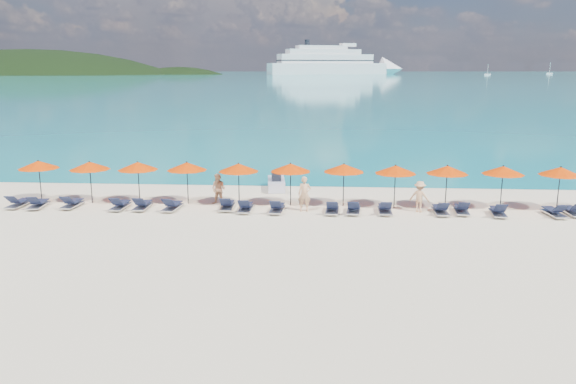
{
  "coord_description": "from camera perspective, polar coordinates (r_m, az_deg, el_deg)",
  "views": [
    {
      "loc": [
        1.74,
        -23.33,
        7.07
      ],
      "look_at": [
        0.0,
        3.0,
        1.2
      ],
      "focal_mm": 35.0,
      "sensor_mm": 36.0,
      "label": 1
    }
  ],
  "objects": [
    {
      "name": "sea",
      "position": [
        683.37,
        3.72,
        11.92
      ],
      "size": [
        1600.0,
        1300.0,
        0.01
      ],
      "primitive_type": "cube",
      "color": "#1FA9B2",
      "rests_on": "ground"
    },
    {
      "name": "lounger_14",
      "position": [
        29.13,
        20.56,
        -1.84
      ],
      "size": [
        0.79,
        1.75,
        0.66
      ],
      "rotation": [
        0.0,
        0.0,
        -0.1
      ],
      "color": "silver",
      "rests_on": "ground"
    },
    {
      "name": "beachgoer_a",
      "position": [
        28.02,
        1.69,
        -0.21
      ],
      "size": [
        0.66,
        0.45,
        1.77
      ],
      "primitive_type": "imported",
      "rotation": [
        0.0,
        0.0,
        0.04
      ],
      "color": "tan",
      "rests_on": "ground"
    },
    {
      "name": "umbrella_2",
      "position": [
        30.49,
        -15.01,
        2.57
      ],
      "size": [
        2.1,
        2.1,
        2.28
      ],
      "color": "black",
      "rests_on": "ground"
    },
    {
      "name": "lounger_4",
      "position": [
        29.48,
        -14.57,
        -1.27
      ],
      "size": [
        0.63,
        1.7,
        0.66
      ],
      "rotation": [
        0.0,
        0.0,
        0.01
      ],
      "color": "silver",
      "rests_on": "ground"
    },
    {
      "name": "lounger_5",
      "position": [
        28.95,
        -11.67,
        -1.38
      ],
      "size": [
        0.78,
        1.75,
        0.66
      ],
      "rotation": [
        0.0,
        0.0,
        -0.1
      ],
      "color": "silver",
      "rests_on": "ground"
    },
    {
      "name": "beachgoer_c",
      "position": [
        28.67,
        13.22,
        -0.46
      ],
      "size": [
        1.11,
        0.84,
        1.56
      ],
      "primitive_type": "imported",
      "rotation": [
        0.0,
        0.0,
        2.73
      ],
      "color": "tan",
      "rests_on": "ground"
    },
    {
      "name": "lounger_6",
      "position": [
        28.64,
        -6.22,
        -1.34
      ],
      "size": [
        0.69,
        1.72,
        0.66
      ],
      "rotation": [
        0.0,
        0.0,
        0.04
      ],
      "color": "silver",
      "rests_on": "ground"
    },
    {
      "name": "lounger_3",
      "position": [
        29.78,
        -16.69,
        -1.26
      ],
      "size": [
        0.66,
        1.71,
        0.66
      ],
      "rotation": [
        0.0,
        0.0,
        -0.02
      ],
      "color": "silver",
      "rests_on": "ground"
    },
    {
      "name": "sailboat_far",
      "position": [
        658.15,
        25.03,
        10.88
      ],
      "size": [
        6.41,
        2.14,
        11.76
      ],
      "color": "white",
      "rests_on": "ground"
    },
    {
      "name": "umbrella_6",
      "position": [
        28.99,
        5.7,
        2.44
      ],
      "size": [
        2.1,
        2.1,
        2.28
      ],
      "color": "black",
      "rests_on": "ground"
    },
    {
      "name": "lounger_15",
      "position": [
        30.11,
        25.44,
        -1.82
      ],
      "size": [
        0.78,
        1.75,
        0.66
      ],
      "rotation": [
        0.0,
        0.0,
        0.1
      ],
      "color": "silver",
      "rests_on": "ground"
    },
    {
      "name": "lounger_12",
      "position": [
        28.59,
        15.24,
        -1.74
      ],
      "size": [
        0.63,
        1.71,
        0.66
      ],
      "rotation": [
        0.0,
        0.0,
        -0.01
      ],
      "color": "silver",
      "rests_on": "ground"
    },
    {
      "name": "umbrella_7",
      "position": [
        28.94,
        10.87,
        2.26
      ],
      "size": [
        2.1,
        2.1,
        2.28
      ],
      "color": "black",
      "rests_on": "ground"
    },
    {
      "name": "sailboat_near",
      "position": [
        561.84,
        19.61,
        11.22
      ],
      "size": [
        5.48,
        1.83,
        10.05
      ],
      "color": "white",
      "rests_on": "ground"
    },
    {
      "name": "lounger_11",
      "position": [
        28.15,
        9.82,
        -1.7
      ],
      "size": [
        0.67,
        1.72,
        0.66
      ],
      "rotation": [
        0.0,
        0.0,
        -0.03
      ],
      "color": "silver",
      "rests_on": "ground"
    },
    {
      "name": "lounger_9",
      "position": [
        27.89,
        4.53,
        -1.68
      ],
      "size": [
        0.7,
        1.73,
        0.66
      ],
      "rotation": [
        0.0,
        0.0,
        -0.05
      ],
      "color": "silver",
      "rests_on": "ground"
    },
    {
      "name": "lounger_8",
      "position": [
        27.95,
        -1.12,
        -1.61
      ],
      "size": [
        0.73,
        1.74,
        0.66
      ],
      "rotation": [
        0.0,
        0.0,
        -0.07
      ],
      "color": "silver",
      "rests_on": "ground"
    },
    {
      "name": "headland_main",
      "position": [
        640.64,
        -24.54,
        7.39
      ],
      "size": [
        374.0,
        242.0,
        126.5
      ],
      "color": "black",
      "rests_on": "ground"
    },
    {
      "name": "lounger_13",
      "position": [
        28.99,
        17.21,
        -1.67
      ],
      "size": [
        0.78,
        1.75,
        0.66
      ],
      "rotation": [
        0.0,
        0.0,
        -0.1
      ],
      "color": "silver",
      "rests_on": "ground"
    },
    {
      "name": "ground",
      "position": [
        24.44,
        -0.47,
        -4.27
      ],
      "size": [
        1400.0,
        1400.0,
        0.0
      ],
      "primitive_type": "plane",
      "color": "beige"
    },
    {
      "name": "jetski",
      "position": [
        33.18,
        -1.2,
        0.9
      ],
      "size": [
        1.25,
        2.67,
        0.92
      ],
      "rotation": [
        0.0,
        0.0,
        0.11
      ],
      "color": "silver",
      "rests_on": "ground"
    },
    {
      "name": "umbrella_4",
      "position": [
        29.08,
        -5.05,
        2.49
      ],
      "size": [
        2.1,
        2.1,
        2.28
      ],
      "color": "black",
      "rests_on": "ground"
    },
    {
      "name": "umbrella_0",
      "position": [
        32.66,
        -24.02,
        2.55
      ],
      "size": [
        2.1,
        2.1,
        2.28
      ],
      "color": "black",
      "rests_on": "ground"
    },
    {
      "name": "lounger_2",
      "position": [
        30.95,
        -21.08,
        -1.07
      ],
      "size": [
        0.65,
        1.71,
        0.66
      ],
      "rotation": [
        0.0,
        0.0,
        -0.02
      ],
      "color": "silver",
      "rests_on": "ground"
    },
    {
      "name": "lounger_10",
      "position": [
        27.97,
        6.68,
        -1.68
      ],
      "size": [
        0.78,
        1.75,
        0.66
      ],
      "rotation": [
        0.0,
        0.0,
        -0.1
      ],
      "color": "silver",
      "rests_on": "ground"
    },
    {
      "name": "lounger_7",
      "position": [
        28.17,
        -4.34,
        -1.53
      ],
      "size": [
        0.63,
        1.7,
        0.66
      ],
      "rotation": [
        0.0,
        0.0,
        -0.0
      ],
      "color": "silver",
      "rests_on": "ground"
    },
    {
      "name": "lounger_0",
      "position": [
        32.15,
        -25.69,
        -0.99
      ],
      "size": [
        0.69,
        1.72,
        0.66
      ],
      "rotation": [
        0.0,
        0.0,
        -0.04
      ],
      "color": "silver",
      "rests_on": "ground"
    },
    {
      "name": "cruise_ship",
      "position": [
        597.87,
        5.24,
        12.84
      ],
      "size": [
        146.85,
        73.91,
        41.2
      ],
      "rotation": [
        0.0,
        0.0,
        0.36
      ],
      "color": "white",
      "rests_on": "ground"
    },
    {
      "name": "beachgoer_b",
      "position": [
        29.65,
        -7.07,
        0.29
      ],
      "size": [
        0.9,
        0.66,
        1.65
      ],
      "primitive_type": "imported",
      "rotation": [
        0.0,
        0.0,
        -0.28
      ],
      "color": "tan",
      "rests_on": "ground"
    },
    {
      "name": "headland_small",
      "position": [
        604.21,
        -10.88,
        8.33
      ],
      "size": [
        162.0,
        126.0,
        85.5
      ],
      "color": "black",
      "rests_on": "ground"
    },
    {
      "name": "lounger_16",
      "position": [
        30.73,
        26.96,
        -1.7
      ],
      "size": [
        0.65,
        1.71,
        0.66
      ],
      "rotation": [
        0.0,
        0.0,
        0.02
      ],
      "color": "silver",
      "rests_on": "ground"
    },
    {
      "name": "umbrella_5",
      "position": [
        28.97,
        0.26,
        2.5
      ],
      "size": [
        2.1,
        2.1,
        2.28
      ],
      "color": "black",
      "rests_on": "ground"
    },
    {
      "name": "umbrella_1",
      "position": [
        31.33,
        -19.51,
        2.54
      ],
      "size": [
        2.1,
        2.1,
        2.28
      ],
      "color": "black",
      "rests_on": "ground"
    },
    {
      "name": "umbrella_3",
      "position": [
        29.82,
        -10.23,
        2.59
      ],
      "size": [
        2.1,
        2.1,
        2.28
      ],
      "color": "black",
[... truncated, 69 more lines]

